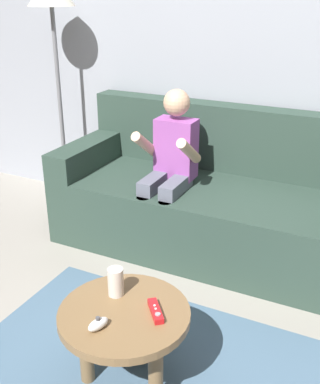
# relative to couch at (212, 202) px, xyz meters

# --- Properties ---
(wall_back) EXTENTS (4.68, 0.05, 2.50)m
(wall_back) POSITION_rel_couch_xyz_m (0.09, 0.39, 0.95)
(wall_back) COLOR #999EA8
(wall_back) RESTS_ON ground
(couch) EXTENTS (1.91, 0.80, 0.86)m
(couch) POSITION_rel_couch_xyz_m (0.00, 0.00, 0.00)
(couch) COLOR #2D4238
(couch) RESTS_ON ground
(person_seated_on_couch) EXTENTS (0.34, 0.42, 1.01)m
(person_seated_on_couch) POSITION_rel_couch_xyz_m (-0.21, -0.18, 0.28)
(person_seated_on_couch) COLOR slate
(person_seated_on_couch) RESTS_ON ground
(coffee_table) EXTENTS (0.53, 0.53, 0.38)m
(coffee_table) POSITION_rel_couch_xyz_m (0.11, -1.29, 0.01)
(coffee_table) COLOR brown
(coffee_table) RESTS_ON ground
(area_rug) EXTENTS (1.55, 1.29, 0.01)m
(area_rug) POSITION_rel_couch_xyz_m (0.11, -1.29, -0.30)
(area_rug) COLOR slate
(area_rug) RESTS_ON ground
(game_remote_red_near_edge) EXTENTS (0.12, 0.13, 0.03)m
(game_remote_red_near_edge) POSITION_rel_couch_xyz_m (0.23, -1.25, 0.10)
(game_remote_red_near_edge) COLOR red
(game_remote_red_near_edge) RESTS_ON coffee_table
(nunchuk_white) EXTENTS (0.07, 0.10, 0.05)m
(nunchuk_white) POSITION_rel_couch_xyz_m (0.08, -1.43, 0.10)
(nunchuk_white) COLOR white
(nunchuk_white) RESTS_ON coffee_table
(soda_can) EXTENTS (0.07, 0.07, 0.12)m
(soda_can) POSITION_rel_couch_xyz_m (0.03, -1.21, 0.14)
(soda_can) COLOR silver
(soda_can) RESTS_ON coffee_table
(floor_lamp) EXTENTS (0.32, 0.32, 1.64)m
(floor_lamp) POSITION_rel_couch_xyz_m (-1.23, 0.12, 1.11)
(floor_lamp) COLOR black
(floor_lamp) RESTS_ON ground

